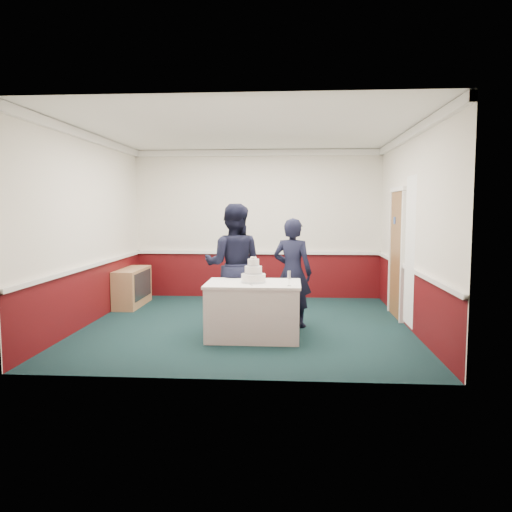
# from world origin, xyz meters

# --- Properties ---
(ground) EXTENTS (5.00, 5.00, 0.00)m
(ground) POSITION_xyz_m (0.00, 0.00, 0.00)
(ground) COLOR #132E2E
(ground) RESTS_ON ground
(room_shell) EXTENTS (5.00, 5.00, 3.00)m
(room_shell) POSITION_xyz_m (0.08, 0.61, 1.97)
(room_shell) COLOR silver
(room_shell) RESTS_ON ground
(sideboard) EXTENTS (0.41, 1.20, 0.70)m
(sideboard) POSITION_xyz_m (-2.28, 1.41, 0.35)
(sideboard) COLOR #A4764F
(sideboard) RESTS_ON ground
(cake_table) EXTENTS (1.32, 0.92, 0.79)m
(cake_table) POSITION_xyz_m (0.16, -0.75, 0.40)
(cake_table) COLOR white
(cake_table) RESTS_ON ground
(wedding_cake) EXTENTS (0.35, 0.35, 0.36)m
(wedding_cake) POSITION_xyz_m (0.16, -0.75, 0.90)
(wedding_cake) COLOR white
(wedding_cake) RESTS_ON cake_table
(cake_knife) EXTENTS (0.09, 0.21, 0.00)m
(cake_knife) POSITION_xyz_m (0.13, -0.95, 0.79)
(cake_knife) COLOR silver
(cake_knife) RESTS_ON cake_table
(champagne_flute) EXTENTS (0.05, 0.05, 0.21)m
(champagne_flute) POSITION_xyz_m (0.66, -1.03, 0.93)
(champagne_flute) COLOR silver
(champagne_flute) RESTS_ON cake_table
(person_man) EXTENTS (0.95, 0.75, 1.90)m
(person_man) POSITION_xyz_m (-0.20, -0.02, 0.95)
(person_man) COLOR black
(person_man) RESTS_ON ground
(person_woman) EXTENTS (0.71, 0.57, 1.68)m
(person_woman) POSITION_xyz_m (0.71, -0.02, 0.84)
(person_woman) COLOR black
(person_woman) RESTS_ON ground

